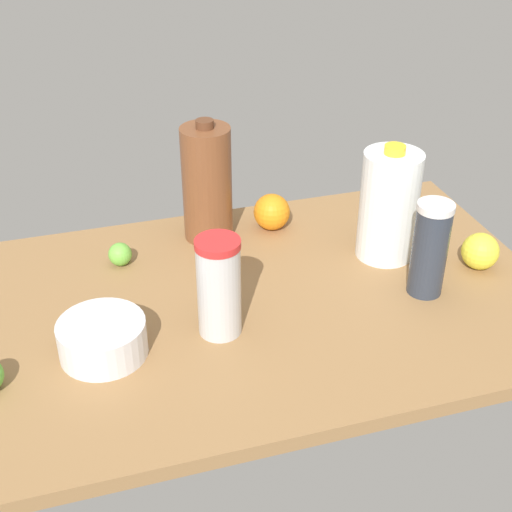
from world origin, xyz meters
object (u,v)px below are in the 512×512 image
(shaker_bottle, at_px, (430,249))
(chocolate_milk_jug, at_px, (207,184))
(milk_jug, at_px, (389,205))
(lemon_loose, at_px, (408,205))
(tumbler_cup, at_px, (219,287))
(mixing_bowl, at_px, (103,339))
(lemon_beside_bowl, at_px, (480,251))
(orange_near_front, at_px, (272,212))
(lime_by_jug, at_px, (120,254))

(shaker_bottle, bearing_deg, chocolate_milk_jug, 136.81)
(milk_jug, distance_m, chocolate_milk_jug, 0.40)
(lemon_loose, bearing_deg, tumbler_cup, -151.46)
(tumbler_cup, xyz_separation_m, mixing_bowl, (-0.22, -0.01, -0.07))
(milk_jug, xyz_separation_m, mixing_bowl, (-0.63, -0.17, -0.09))
(tumbler_cup, bearing_deg, lemon_loose, 28.54)
(shaker_bottle, bearing_deg, tumbler_cup, -179.14)
(chocolate_milk_jug, bearing_deg, lemon_beside_bowl, -29.67)
(shaker_bottle, relative_size, lemon_loose, 2.75)
(mixing_bowl, bearing_deg, orange_near_front, 39.10)
(chocolate_milk_jug, height_order, orange_near_front, chocolate_milk_jug)
(milk_jug, height_order, orange_near_front, milk_jug)
(milk_jug, bearing_deg, chocolate_milk_jug, 151.67)
(mixing_bowl, height_order, lemon_loose, lemon_loose)
(lime_by_jug, bearing_deg, mixing_bowl, -103.28)
(tumbler_cup, height_order, lime_by_jug, tumbler_cup)
(tumbler_cup, distance_m, mixing_bowl, 0.23)
(lime_by_jug, height_order, lemon_loose, lemon_loose)
(lemon_beside_bowl, xyz_separation_m, lemon_loose, (-0.05, 0.24, -0.00))
(lemon_beside_bowl, relative_size, lime_by_jug, 1.57)
(orange_near_front, bearing_deg, lemon_beside_bowl, -37.81)
(tumbler_cup, bearing_deg, mixing_bowl, -178.57)
(milk_jug, relative_size, shaker_bottle, 1.28)
(shaker_bottle, distance_m, lime_by_jug, 0.65)
(orange_near_front, bearing_deg, shaker_bottle, -57.04)
(lemon_loose, bearing_deg, orange_near_front, 170.83)
(chocolate_milk_jug, bearing_deg, orange_near_front, -3.11)
(orange_near_front, bearing_deg, lime_by_jug, -170.93)
(lemon_loose, bearing_deg, milk_jug, -133.19)
(mixing_bowl, bearing_deg, shaker_bottle, 1.05)
(orange_near_front, xyz_separation_m, lemon_loose, (0.32, -0.05, -0.01))
(mixing_bowl, bearing_deg, lemon_loose, 21.50)
(mixing_bowl, height_order, orange_near_front, orange_near_front)
(lemon_beside_bowl, bearing_deg, shaker_bottle, -162.73)
(chocolate_milk_jug, relative_size, lime_by_jug, 5.56)
(chocolate_milk_jug, distance_m, lime_by_jug, 0.25)
(shaker_bottle, bearing_deg, lime_by_jug, 154.24)
(mixing_bowl, xyz_separation_m, shaker_bottle, (0.65, 0.01, 0.07))
(tumbler_cup, bearing_deg, lemon_beside_bowl, 5.32)
(chocolate_milk_jug, height_order, lime_by_jug, chocolate_milk_jug)
(shaker_bottle, bearing_deg, mixing_bowl, -178.95)
(orange_near_front, distance_m, lemon_loose, 0.33)
(lemon_beside_bowl, distance_m, orange_near_front, 0.47)
(mixing_bowl, distance_m, lemon_beside_bowl, 0.81)
(milk_jug, relative_size, lime_by_jug, 5.10)
(milk_jug, xyz_separation_m, lime_by_jug, (-0.56, 0.12, -0.10))
(milk_jug, bearing_deg, lime_by_jug, 167.59)
(chocolate_milk_jug, distance_m, shaker_bottle, 0.51)
(shaker_bottle, distance_m, lemon_beside_bowl, 0.17)
(chocolate_milk_jug, distance_m, mixing_bowl, 0.47)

